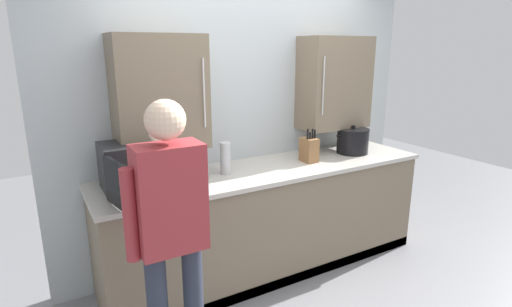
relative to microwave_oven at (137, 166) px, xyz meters
The scene contains 7 objects.
back_wall_tiled 1.13m from the microwave_oven, 15.72° to the left, with size 3.40×0.44×2.51m.
counter_unit 1.23m from the microwave_oven, ahead, with size 2.83×0.71×0.92m.
microwave_oven is the anchor object (origin of this frame).
knife_block 1.45m from the microwave_oven, ahead, with size 0.11×0.15×0.30m.
stock_pot 1.98m from the microwave_oven, ahead, with size 0.39×0.30×0.26m.
thermos_flask 0.67m from the microwave_oven, ahead, with size 0.09×0.09×0.25m.
person_figure 0.87m from the microwave_oven, 93.48° to the right, with size 0.44×0.67×1.65m.
Camera 1 is at (-1.67, -1.83, 1.89)m, focal length 28.08 mm.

